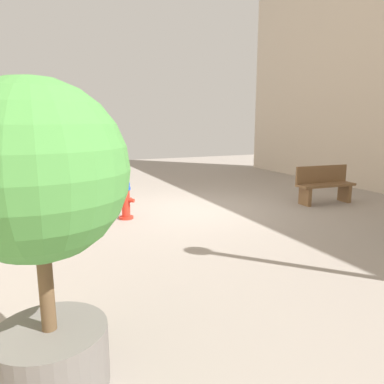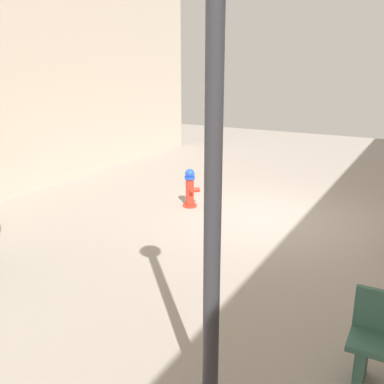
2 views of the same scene
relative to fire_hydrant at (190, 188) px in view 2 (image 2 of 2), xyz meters
name	(u,v)px [view 2 (image 2 of 2)]	position (x,y,z in m)	size (l,w,h in m)	color
ground_plane	(267,218)	(-1.75, -0.13, -0.43)	(23.40, 23.40, 0.00)	gray
fire_hydrant	(190,188)	(0.00, 0.00, 0.00)	(0.36, 0.36, 0.85)	red
street_lamp	(214,145)	(-3.07, 5.11, 2.04)	(0.36, 0.36, 3.97)	#2D2D33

